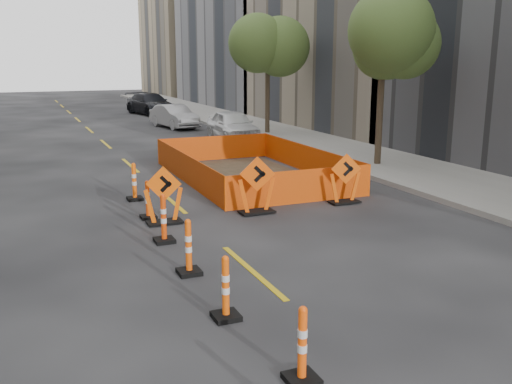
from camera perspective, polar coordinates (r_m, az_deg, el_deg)
name	(u,v)px	position (r m, az deg, el deg)	size (l,w,h in m)	color
ground_plane	(373,376)	(7.80, 11.60, -17.58)	(140.00, 140.00, 0.00)	black
sidewalk_right	(390,164)	(22.06, 13.30, 2.73)	(4.00, 90.00, 0.15)	gray
bld_right_c	(389,5)	(36.09, 13.12, 17.73)	(12.00, 16.00, 14.00)	gray
bld_right_e	(204,22)	(67.50, -5.18, 16.60)	(12.00, 14.00, 16.00)	tan
tree_r_b	(383,42)	(21.37, 12.61, 14.44)	(2.80, 2.80, 5.95)	#382B1E
tree_r_c	(268,47)	(30.09, 1.17, 14.30)	(2.80, 2.80, 5.95)	#382B1E
channelizer_3	(302,345)	(7.30, 4.65, -14.97)	(0.40, 0.40, 1.03)	#FF4F0A
channelizer_4	(226,288)	(8.90, -3.05, -9.52)	(0.41, 0.41, 1.04)	#F1530A
channelizer_5	(189,247)	(10.73, -6.76, -5.46)	(0.42, 0.42, 1.08)	#F1510A
channelizer_6	(164,218)	(12.63, -9.23, -2.62)	(0.43, 0.43, 1.09)	#DC3D09
channelizer_7	(148,200)	(14.60, -10.78, -0.75)	(0.39, 0.39, 0.98)	#DD3F09
channelizer_8	(134,182)	(16.57, -12.08, 1.02)	(0.43, 0.43, 1.08)	#FF5A0A
chevron_sign_left	(164,195)	(14.02, -9.23, -0.31)	(0.96, 0.57, 1.44)	#FF5C0A
chevron_sign_center	(257,185)	(14.75, 0.08, 0.69)	(1.01, 0.61, 1.51)	#ED4F09
chevron_sign_right	(345,179)	(16.00, 8.91, 1.34)	(0.94, 0.57, 1.41)	#E14F09
safety_fence	(250,164)	(19.31, -0.62, 2.83)	(4.47, 7.62, 0.95)	#D5520B
parked_car_near	(233,125)	(28.25, -2.34, 6.68)	(1.75, 4.36, 1.49)	white
parked_car_mid	(174,116)	(33.81, -8.17, 7.50)	(1.41, 4.05, 1.33)	#AFAFB4
parked_car_far	(151,104)	(42.35, -10.48, 8.67)	(2.12, 5.22, 1.51)	black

